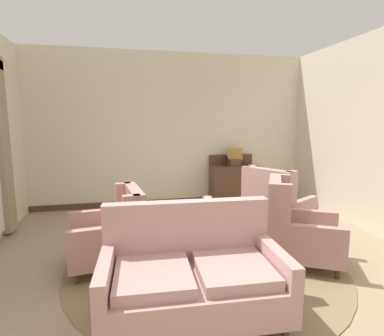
{
  "coord_description": "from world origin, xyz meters",
  "views": [
    {
      "loc": [
        -0.93,
        -3.24,
        1.8
      ],
      "look_at": [
        -0.03,
        0.98,
        1.13
      ],
      "focal_mm": 28.35,
      "sensor_mm": 36.0,
      "label": 1
    }
  ],
  "objects_px": {
    "armchair_far_left": "(296,229)",
    "armchair_foreground_right": "(275,208)",
    "coffee_table": "(206,230)",
    "armchair_beside_settee": "(112,234)",
    "sideboard": "(233,182)",
    "settee": "(192,276)",
    "side_table": "(267,201)",
    "porcelain_vase": "(207,212)",
    "gramophone": "(238,153)"
  },
  "relations": [
    {
      "from": "armchair_far_left",
      "to": "armchair_beside_settee",
      "type": "bearing_deg",
      "value": 107.18
    },
    {
      "from": "sideboard",
      "to": "gramophone",
      "type": "relative_size",
      "value": 1.9
    },
    {
      "from": "sideboard",
      "to": "porcelain_vase",
      "type": "bearing_deg",
      "value": -117.07
    },
    {
      "from": "sideboard",
      "to": "gramophone",
      "type": "xyz_separation_m",
      "value": [
        0.05,
        -0.09,
        0.64
      ]
    },
    {
      "from": "coffee_table",
      "to": "settee",
      "type": "relative_size",
      "value": 0.57
    },
    {
      "from": "armchair_far_left",
      "to": "armchair_foreground_right",
      "type": "bearing_deg",
      "value": 16.08
    },
    {
      "from": "porcelain_vase",
      "to": "armchair_foreground_right",
      "type": "bearing_deg",
      "value": 20.58
    },
    {
      "from": "coffee_table",
      "to": "gramophone",
      "type": "bearing_deg",
      "value": 60.99
    },
    {
      "from": "coffee_table",
      "to": "armchair_foreground_right",
      "type": "distance_m",
      "value": 1.36
    },
    {
      "from": "settee",
      "to": "armchair_foreground_right",
      "type": "distance_m",
      "value": 2.42
    },
    {
      "from": "sideboard",
      "to": "side_table",
      "type": "bearing_deg",
      "value": -86.15
    },
    {
      "from": "armchair_foreground_right",
      "to": "armchair_far_left",
      "type": "distance_m",
      "value": 0.94
    },
    {
      "from": "sideboard",
      "to": "armchair_beside_settee",
      "type": "bearing_deg",
      "value": -135.38
    },
    {
      "from": "armchair_foreground_right",
      "to": "armchair_far_left",
      "type": "xyz_separation_m",
      "value": [
        -0.19,
        -0.92,
        -0.0
      ]
    },
    {
      "from": "settee",
      "to": "armchair_far_left",
      "type": "bearing_deg",
      "value": 30.46
    },
    {
      "from": "side_table",
      "to": "armchair_foreground_right",
      "type": "bearing_deg",
      "value": -100.56
    },
    {
      "from": "porcelain_vase",
      "to": "settee",
      "type": "xyz_separation_m",
      "value": [
        -0.48,
        -1.27,
        -0.19
      ]
    },
    {
      "from": "porcelain_vase",
      "to": "sideboard",
      "type": "bearing_deg",
      "value": 62.93
    },
    {
      "from": "coffee_table",
      "to": "armchair_foreground_right",
      "type": "relative_size",
      "value": 0.8
    },
    {
      "from": "coffee_table",
      "to": "gramophone",
      "type": "distance_m",
      "value": 2.78
    },
    {
      "from": "armchair_far_left",
      "to": "armchair_beside_settee",
      "type": "distance_m",
      "value": 2.31
    },
    {
      "from": "settee",
      "to": "armchair_foreground_right",
      "type": "bearing_deg",
      "value": 47.9
    },
    {
      "from": "sideboard",
      "to": "armchair_foreground_right",
      "type": "bearing_deg",
      "value": -89.79
    },
    {
      "from": "settee",
      "to": "gramophone",
      "type": "xyz_separation_m",
      "value": [
        1.74,
        3.55,
        0.71
      ]
    },
    {
      "from": "sideboard",
      "to": "armchair_far_left",
      "type": "bearing_deg",
      "value": -93.7
    },
    {
      "from": "coffee_table",
      "to": "gramophone",
      "type": "xyz_separation_m",
      "value": [
        1.3,
        2.34,
        0.76
      ]
    },
    {
      "from": "settee",
      "to": "armchair_beside_settee",
      "type": "height_order",
      "value": "settee"
    },
    {
      "from": "coffee_table",
      "to": "armchair_far_left",
      "type": "bearing_deg",
      "value": -21.0
    },
    {
      "from": "coffee_table",
      "to": "armchair_beside_settee",
      "type": "distance_m",
      "value": 1.21
    },
    {
      "from": "settee",
      "to": "armchair_beside_settee",
      "type": "distance_m",
      "value": 1.44
    },
    {
      "from": "armchair_foreground_right",
      "to": "porcelain_vase",
      "type": "bearing_deg",
      "value": 80.9
    },
    {
      "from": "porcelain_vase",
      "to": "armchair_foreground_right",
      "type": "distance_m",
      "value": 1.32
    },
    {
      "from": "coffee_table",
      "to": "side_table",
      "type": "distance_m",
      "value": 1.67
    },
    {
      "from": "settee",
      "to": "armchair_beside_settee",
      "type": "xyz_separation_m",
      "value": [
        -0.76,
        1.23,
        -0.0
      ]
    },
    {
      "from": "armchair_foreground_right",
      "to": "armchair_far_left",
      "type": "height_order",
      "value": "armchair_foreground_right"
    },
    {
      "from": "armchair_far_left",
      "to": "side_table",
      "type": "height_order",
      "value": "armchair_far_left"
    },
    {
      "from": "settee",
      "to": "side_table",
      "type": "bearing_deg",
      "value": 53.45
    },
    {
      "from": "porcelain_vase",
      "to": "armchair_beside_settee",
      "type": "distance_m",
      "value": 1.25
    },
    {
      "from": "settee",
      "to": "sideboard",
      "type": "bearing_deg",
      "value": 67.58
    },
    {
      "from": "gramophone",
      "to": "side_table",
      "type": "bearing_deg",
      "value": -88.06
    },
    {
      "from": "coffee_table",
      "to": "side_table",
      "type": "relative_size",
      "value": 1.3
    },
    {
      "from": "porcelain_vase",
      "to": "side_table",
      "type": "relative_size",
      "value": 0.51
    },
    {
      "from": "armchair_far_left",
      "to": "side_table",
      "type": "distance_m",
      "value": 1.43
    },
    {
      "from": "armchair_beside_settee",
      "to": "gramophone",
      "type": "xyz_separation_m",
      "value": [
        2.5,
        2.33,
        0.71
      ]
    },
    {
      "from": "armchair_beside_settee",
      "to": "side_table",
      "type": "distance_m",
      "value": 2.73
    },
    {
      "from": "side_table",
      "to": "gramophone",
      "type": "bearing_deg",
      "value": 91.94
    },
    {
      "from": "porcelain_vase",
      "to": "armchair_beside_settee",
      "type": "relative_size",
      "value": 0.38
    },
    {
      "from": "gramophone",
      "to": "porcelain_vase",
      "type": "bearing_deg",
      "value": -119.01
    },
    {
      "from": "settee",
      "to": "gramophone",
      "type": "distance_m",
      "value": 4.02
    },
    {
      "from": "settee",
      "to": "sideboard",
      "type": "relative_size",
      "value": 1.54
    }
  ]
}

